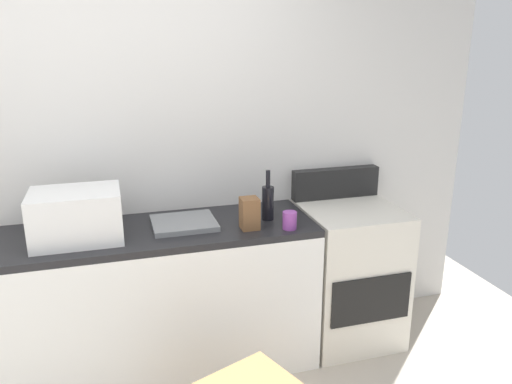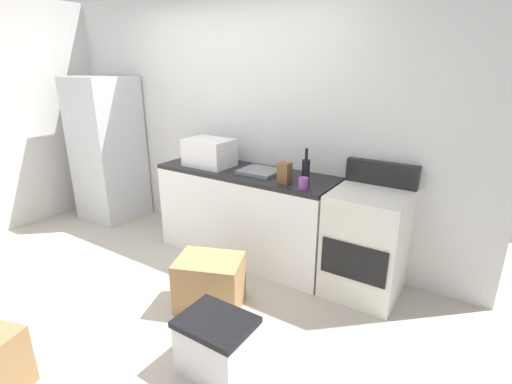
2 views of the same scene
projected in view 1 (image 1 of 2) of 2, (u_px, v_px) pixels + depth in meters
The scene contains 8 objects.
wall_back at pixel (95, 150), 2.96m from camera, with size 5.00×0.10×2.60m, color silver.
kitchen_counter at pixel (161, 300), 2.97m from camera, with size 1.80×0.60×0.90m.
stove_oven at pixel (348, 271), 3.30m from camera, with size 0.60×0.61×1.10m.
microwave at pixel (76, 216), 2.64m from camera, with size 0.46×0.34×0.27m, color white.
sink_basin at pixel (184, 223), 2.88m from camera, with size 0.36×0.32×0.03m, color slate.
wine_bottle at pixel (268, 202), 2.95m from camera, with size 0.07×0.07×0.30m.
coffee_mug at pixel (290, 220), 2.82m from camera, with size 0.08×0.08×0.10m, color purple.
knife_block at pixel (250, 213), 2.82m from camera, with size 0.10×0.10×0.18m, color brown.
Camera 1 is at (0.09, -1.50, 1.92)m, focal length 35.29 mm.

